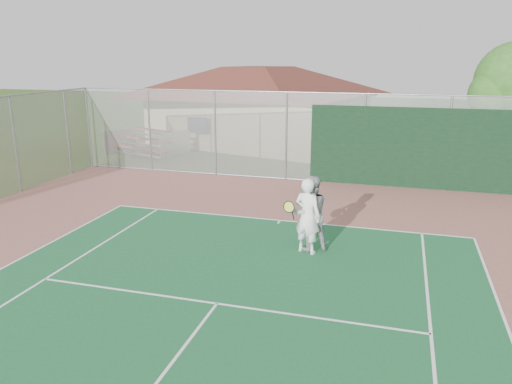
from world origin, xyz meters
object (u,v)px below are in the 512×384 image
player_white_front (307,216)px  clubhouse (258,98)px  bleachers (147,142)px  player_grey_back (310,214)px

player_white_front → clubhouse: bearing=-50.2°
bleachers → player_grey_back: player_grey_back is taller
bleachers → player_grey_back: 14.55m
bleachers → player_white_front: (10.16, -10.61, 0.33)m
player_grey_back → bleachers: bearing=-72.7°
bleachers → player_grey_back: bearing=-23.8°
bleachers → player_white_front: size_ratio=2.00×
bleachers → clubhouse: bearing=68.9°
clubhouse → player_grey_back: (5.72, -15.22, -1.60)m
clubhouse → player_grey_back: size_ratio=6.85×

